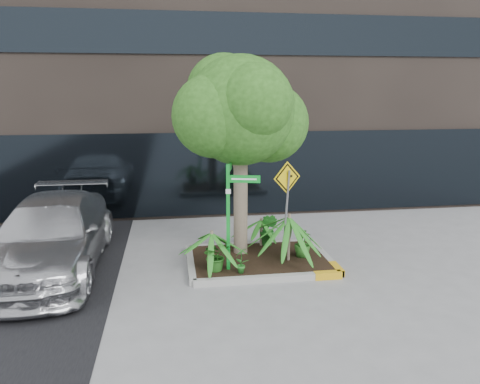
{
  "coord_description": "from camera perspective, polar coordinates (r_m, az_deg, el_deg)",
  "views": [
    {
      "loc": [
        -1.78,
        -9.87,
        4.02
      ],
      "look_at": [
        -0.27,
        0.2,
        1.76
      ],
      "focal_mm": 35.0,
      "sensor_mm": 36.0,
      "label": 1
    }
  ],
  "objects": [
    {
      "name": "cattle_sign",
      "position": [
        10.37,
        5.7,
        -0.37
      ],
      "size": [
        0.66,
        0.3,
        2.32
      ],
      "rotation": [
        0.0,
        0.0,
        0.4
      ],
      "color": "slate",
      "rests_on": "ground"
    },
    {
      "name": "ground",
      "position": [
        10.8,
        1.59,
        -9.33
      ],
      "size": [
        80.0,
        80.0,
        0.0
      ],
      "primitive_type": "plane",
      "color": "gray",
      "rests_on": "ground"
    },
    {
      "name": "planter",
      "position": [
        11.06,
        2.54,
        -8.24
      ],
      "size": [
        3.35,
        2.36,
        0.15
      ],
      "color": "#9E9E99",
      "rests_on": "ground"
    },
    {
      "name": "shrub_d",
      "position": [
        11.76,
        3.48,
        -4.57
      ],
      "size": [
        0.65,
        0.65,
        0.83
      ],
      "primitive_type": "imported",
      "rotation": [
        0.0,
        0.0,
        5.56
      ],
      "color": "#1E681E",
      "rests_on": "planter"
    },
    {
      "name": "shrub_a",
      "position": [
        10.22,
        -2.92,
        -7.71
      ],
      "size": [
        0.76,
        0.76,
        0.68
      ],
      "primitive_type": "imported",
      "rotation": [
        0.0,
        0.0,
        0.29
      ],
      "color": "#24611B",
      "rests_on": "planter"
    },
    {
      "name": "palm_front",
      "position": [
        10.64,
        6.03,
        -3.04
      ],
      "size": [
        1.24,
        1.24,
        1.37
      ],
      "color": "gray",
      "rests_on": "ground"
    },
    {
      "name": "parked_car",
      "position": [
        11.36,
        -21.96,
        -4.89
      ],
      "size": [
        2.25,
        5.51,
        1.6
      ],
      "primitive_type": "imported",
      "rotation": [
        0.0,
        0.0,
        -0.0
      ],
      "color": "#BCBCC1",
      "rests_on": "ground"
    },
    {
      "name": "street_sign_post",
      "position": [
        10.0,
        -1.15,
        -1.9
      ],
      "size": [
        0.72,
        0.83,
        2.47
      ],
      "rotation": [
        0.0,
        0.0,
        -0.23
      ],
      "color": "#0EA12A",
      "rests_on": "ground"
    },
    {
      "name": "palm_back",
      "position": [
        11.68,
        2.6,
        -3.44
      ],
      "size": [
        0.8,
        0.8,
        0.88
      ],
      "color": "gray",
      "rests_on": "ground"
    },
    {
      "name": "shrub_c",
      "position": [
        10.08,
        0.14,
        -8.26
      ],
      "size": [
        0.44,
        0.44,
        0.59
      ],
      "primitive_type": "imported",
      "rotation": [
        0.0,
        0.0,
        3.92
      ],
      "color": "#247022",
      "rests_on": "planter"
    },
    {
      "name": "tree",
      "position": [
        10.75,
        0.05,
        9.89
      ],
      "size": [
        3.22,
        2.86,
        4.83
      ],
      "color": "gray",
      "rests_on": "ground"
    },
    {
      "name": "palm_left",
      "position": [
        10.22,
        -3.47,
        -5.03
      ],
      "size": [
        0.95,
        0.95,
        1.06
      ],
      "color": "gray",
      "rests_on": "ground"
    },
    {
      "name": "shrub_b",
      "position": [
        11.1,
        7.63,
        -6.09
      ],
      "size": [
        0.55,
        0.55,
        0.7
      ],
      "primitive_type": "imported",
      "rotation": [
        0.0,
        0.0,
        2.46
      ],
      "color": "#28681F",
      "rests_on": "planter"
    }
  ]
}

